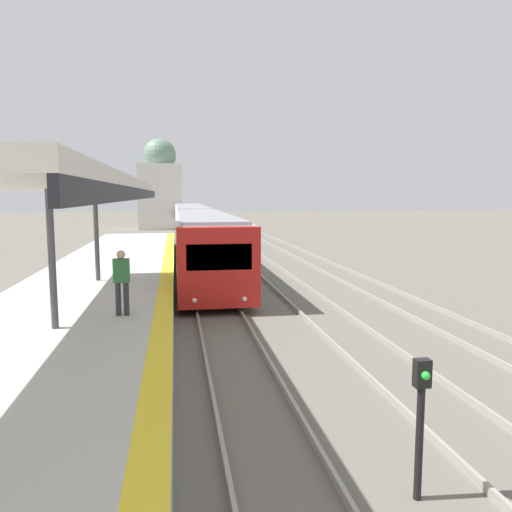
# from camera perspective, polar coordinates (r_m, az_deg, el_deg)

# --- Properties ---
(platform_canopy) EXTENTS (4.00, 16.38, 3.38)m
(platform_canopy) POSITION_cam_1_polar(r_m,az_deg,el_deg) (12.06, -22.45, 7.46)
(platform_canopy) COLOR beige
(platform_canopy) RESTS_ON station_platform
(person_on_platform) EXTENTS (0.40, 0.22, 1.66)m
(person_on_platform) POSITION_cam_1_polar(r_m,az_deg,el_deg) (13.02, -15.10, -2.51)
(person_on_platform) COLOR #2D2D33
(person_on_platform) RESTS_ON station_platform
(train_near) EXTENTS (2.70, 50.55, 3.01)m
(train_near) POSITION_cam_1_polar(r_m,az_deg,el_deg) (41.08, -7.31, 3.80)
(train_near) COLOR red
(train_near) RESTS_ON ground_plane
(signal_post_near) EXTENTS (0.20, 0.21, 1.87)m
(signal_post_near) POSITION_cam_1_polar(r_m,az_deg,el_deg) (6.94, 18.30, -16.75)
(signal_post_near) COLOR black
(signal_post_near) RESTS_ON ground_plane
(distant_domed_building) EXTENTS (4.93, 4.93, 10.40)m
(distant_domed_building) POSITION_cam_1_polar(r_m,az_deg,el_deg) (59.75, -10.89, 7.74)
(distant_domed_building) COLOR silver
(distant_domed_building) RESTS_ON ground_plane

